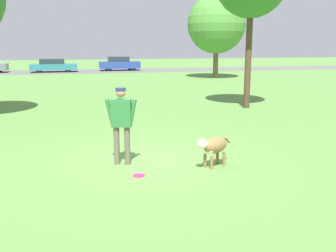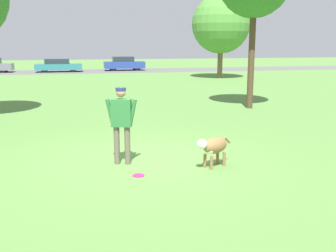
# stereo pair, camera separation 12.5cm
# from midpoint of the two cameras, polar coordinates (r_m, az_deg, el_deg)

# --- Properties ---
(ground_plane) EXTENTS (120.00, 120.00, 0.00)m
(ground_plane) POSITION_cam_midpoint_polar(r_m,az_deg,el_deg) (9.26, -3.94, -4.97)
(ground_plane) COLOR #56843D
(far_road_strip) EXTENTS (120.00, 6.00, 0.01)m
(far_road_strip) POSITION_cam_midpoint_polar(r_m,az_deg,el_deg) (39.70, -12.05, 7.78)
(far_road_strip) COLOR #5B5B59
(far_road_strip) RESTS_ON ground_plane
(person) EXTENTS (0.70, 0.34, 1.74)m
(person) POSITION_cam_midpoint_polar(r_m,az_deg,el_deg) (8.76, -7.19, 1.01)
(person) COLOR #665B4C
(person) RESTS_ON ground_plane
(dog) EXTENTS (0.97, 0.65, 0.69)m
(dog) POSITION_cam_midpoint_polar(r_m,az_deg,el_deg) (8.68, 6.19, -2.94)
(dog) COLOR olive
(dog) RESTS_ON ground_plane
(frisbee) EXTENTS (0.25, 0.25, 0.02)m
(frisbee) POSITION_cam_midpoint_polar(r_m,az_deg,el_deg) (8.19, -4.68, -7.18)
(frisbee) COLOR #E52366
(frisbee) RESTS_ON ground_plane
(tree_far_right) EXTENTS (4.50, 4.50, 6.40)m
(tree_far_right) POSITION_cam_midpoint_polar(r_m,az_deg,el_deg) (31.52, 6.94, 14.46)
(tree_far_right) COLOR brown
(tree_far_right) RESTS_ON ground_plane
(parked_car_teal) EXTENTS (4.32, 1.78, 1.25)m
(parked_car_teal) POSITION_cam_midpoint_polar(r_m,az_deg,el_deg) (39.32, -16.40, 8.42)
(parked_car_teal) COLOR teal
(parked_car_teal) RESTS_ON ground_plane
(parked_car_blue) EXTENTS (4.02, 1.72, 1.40)m
(parked_car_blue) POSITION_cam_midpoint_polar(r_m,az_deg,el_deg) (40.23, -7.18, 8.97)
(parked_car_blue) COLOR #284293
(parked_car_blue) RESTS_ON ground_plane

